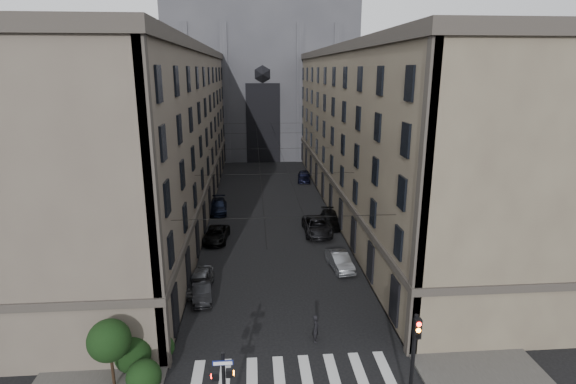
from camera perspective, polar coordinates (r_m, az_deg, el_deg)
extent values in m
cube|color=#383533|center=(55.46, -13.22, -2.16)|extent=(7.00, 80.00, 0.15)
cube|color=#383533|center=(56.19, 8.46, -1.68)|extent=(7.00, 80.00, 0.15)
cube|color=beige|center=(26.95, 0.57, -22.06)|extent=(11.00, 3.20, 0.01)
cube|color=#51473E|center=(54.08, -16.96, 6.85)|extent=(13.00, 60.00, 18.00)
cube|color=#38332D|center=(53.62, -17.77, 16.82)|extent=(13.60, 60.60, 0.90)
cube|color=#38332D|center=(54.95, -16.57, 1.90)|extent=(13.40, 60.30, 0.50)
cube|color=brown|center=(55.05, 11.89, 7.32)|extent=(13.00, 60.00, 18.00)
cube|color=#38332D|center=(54.59, 12.46, 17.13)|extent=(13.60, 60.60, 0.90)
cube|color=#38332D|center=(55.89, 11.63, 2.45)|extent=(13.40, 60.30, 0.50)
cube|color=#2D2D33|center=(91.35, -3.43, 14.46)|extent=(34.00, 22.00, 30.00)
cube|color=black|center=(80.84, -3.17, 8.67)|extent=(6.00, 0.30, 14.00)
cube|color=orange|center=(22.38, -7.42, -21.84)|extent=(0.34, 0.24, 0.38)
cube|color=#FF0C07|center=(22.63, -9.19, -22.08)|extent=(0.34, 0.24, 0.38)
cube|color=navy|center=(21.91, -8.28, -20.68)|extent=(0.95, 0.05, 0.24)
cylinder|color=black|center=(24.13, 15.54, -20.11)|extent=(0.20, 0.20, 5.20)
cube|color=black|center=(22.87, 16.10, -16.32)|extent=(0.34, 0.30, 1.00)
cylinder|color=#FF0C07|center=(22.58, 16.31, -15.83)|extent=(0.22, 0.05, 0.22)
cylinder|color=orange|center=(22.75, 16.24, -16.52)|extent=(0.22, 0.05, 0.22)
cylinder|color=black|center=(22.92, 16.18, -17.20)|extent=(0.22, 0.05, 0.22)
sphere|color=black|center=(26.12, -17.83, -21.43)|extent=(1.80, 1.80, 1.80)
sphere|color=black|center=(27.72, -19.12, -18.93)|extent=(2.00, 2.00, 2.00)
sphere|color=black|center=(28.38, -15.67, -18.47)|extent=(1.40, 1.40, 1.40)
cylinder|color=black|center=(26.77, -21.41, -20.01)|extent=(0.16, 0.16, 2.40)
sphere|color=black|center=(25.90, -21.77, -17.10)|extent=(2.20, 2.20, 2.20)
cylinder|color=black|center=(27.84, -0.30, -3.25)|extent=(14.00, 0.03, 0.03)
cylinder|color=black|center=(39.38, -1.60, 2.32)|extent=(14.00, 0.03, 0.03)
cylinder|color=black|center=(52.12, -2.35, 5.53)|extent=(14.00, 0.03, 0.03)
cylinder|color=black|center=(64.96, -2.81, 7.48)|extent=(14.00, 0.03, 0.03)
cylinder|color=black|center=(76.86, -3.10, 8.70)|extent=(14.00, 0.03, 0.03)
cylinder|color=black|center=(53.14, -3.79, 5.26)|extent=(0.03, 60.00, 0.03)
cylinder|color=black|center=(53.23, -0.98, 5.31)|extent=(0.03, 60.00, 0.03)
imported|color=slate|center=(35.67, -11.13, -10.98)|extent=(2.13, 4.46, 1.47)
imported|color=black|center=(34.33, -10.90, -12.24)|extent=(1.85, 4.02, 1.28)
imported|color=black|center=(44.86, -9.09, -5.36)|extent=(2.61, 4.93, 1.32)
imported|color=black|center=(53.59, -8.90, -1.80)|extent=(2.35, 5.22, 1.49)
imported|color=gray|center=(38.66, 6.60, -8.70)|extent=(2.01, 4.33, 1.38)
imported|color=black|center=(46.24, 3.71, -4.36)|extent=(2.69, 5.82, 1.62)
imported|color=black|center=(48.62, 5.36, -3.49)|extent=(2.61, 5.25, 1.47)
imported|color=black|center=(67.70, 2.04, 2.04)|extent=(2.38, 4.86, 1.60)
imported|color=black|center=(29.07, 3.56, -16.89)|extent=(0.57, 0.73, 1.78)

